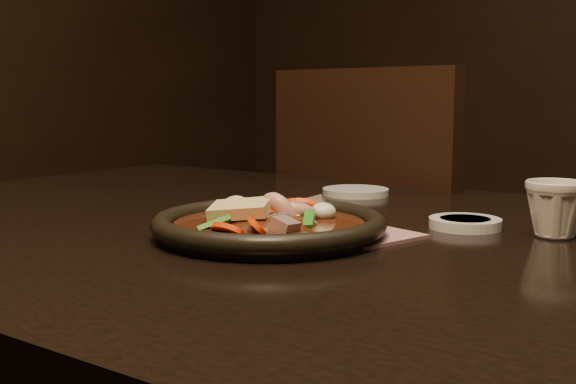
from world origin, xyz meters
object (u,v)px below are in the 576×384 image
Objects in this scene: table at (358,298)px; chair at (400,287)px; tea_cup at (556,207)px; plate at (269,226)px.

chair reaches higher than table.
chair is 0.67m from tea_cup.
tea_cup reaches higher than table.
chair is 3.53× the size of plate.
table is 5.89× the size of plate.
chair reaches higher than plate.
plate is at bearing -135.31° from table.
chair is 0.70m from plate.
chair is at bearing 111.76° from table.
tea_cup is (0.42, -0.45, 0.26)m from chair.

